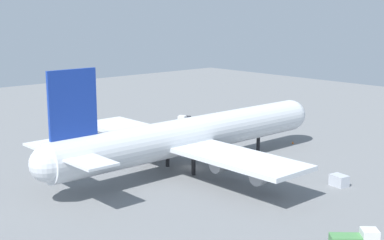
# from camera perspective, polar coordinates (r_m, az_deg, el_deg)

# --- Properties ---
(ground_plane) EXTENTS (241.16, 241.16, 0.00)m
(ground_plane) POSITION_cam_1_polar(r_m,az_deg,el_deg) (95.90, 0.00, -4.99)
(ground_plane) COLOR slate
(cargo_airplane) EXTENTS (60.29, 49.60, 18.91)m
(cargo_airplane) POSITION_cam_1_polar(r_m,az_deg,el_deg) (94.30, -0.09, -1.64)
(cargo_airplane) COLOR silver
(cargo_airplane) RESTS_ON ground_plane
(baggage_tug) EXTENTS (5.10, 3.88, 2.40)m
(baggage_tug) POSITION_cam_1_polar(r_m,az_deg,el_deg) (131.50, -0.84, 0.04)
(baggage_tug) COLOR silver
(baggage_tug) RESTS_ON ground_plane
(fuel_truck) EXTENTS (5.22, 5.11, 2.57)m
(fuel_truck) POSITION_cam_1_polar(r_m,az_deg,el_deg) (66.49, 16.81, -11.93)
(fuel_truck) COLOR silver
(fuel_truck) RESTS_ON ground_plane
(cargo_container_aft) EXTENTS (2.35, 2.91, 1.78)m
(cargo_container_aft) POSITION_cam_1_polar(r_m,az_deg,el_deg) (88.90, 15.13, -6.13)
(cargo_container_aft) COLOR #B7BCC6
(cargo_container_aft) RESTS_ON ground_plane
(safety_cone_nose) EXTENTS (0.40, 0.40, 0.58)m
(safety_cone_nose) POSITION_cam_1_polar(r_m,az_deg,el_deg) (114.52, 10.51, -2.32)
(safety_cone_nose) COLOR orange
(safety_cone_nose) RESTS_ON ground_plane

